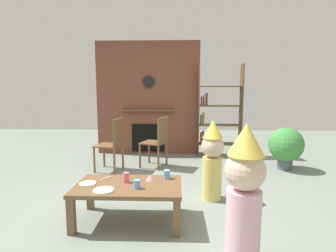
{
  "coord_description": "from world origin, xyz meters",
  "views": [
    {
      "loc": [
        0.28,
        -3.13,
        1.37
      ],
      "look_at": [
        0.15,
        0.4,
        0.89
      ],
      "focal_mm": 28.31,
      "sensor_mm": 36.0,
      "label": 1
    }
  ],
  "objects_px": {
    "child_in_pink": "(212,158)",
    "dining_chair_left": "(114,141)",
    "paper_plate_front": "(104,190)",
    "potted_plant_tall": "(286,145)",
    "paper_cup_center": "(167,174)",
    "dining_chair_middle": "(158,139)",
    "child_with_cone_hat": "(244,191)",
    "birthday_cake_slice": "(150,178)",
    "paper_cup_near_right": "(126,177)",
    "bookshelf": "(216,114)",
    "paper_plate_rear": "(88,183)",
    "paper_cup_near_left": "(137,184)",
    "coffee_table": "(129,190)"
  },
  "relations": [
    {
      "from": "child_with_cone_hat",
      "to": "dining_chair_left",
      "type": "xyz_separation_m",
      "value": [
        -1.6,
        2.39,
        -0.09
      ]
    },
    {
      "from": "birthday_cake_slice",
      "to": "child_with_cone_hat",
      "type": "bearing_deg",
      "value": -43.81
    },
    {
      "from": "paper_plate_rear",
      "to": "potted_plant_tall",
      "type": "distance_m",
      "value": 3.42
    },
    {
      "from": "paper_cup_center",
      "to": "child_with_cone_hat",
      "type": "xyz_separation_m",
      "value": [
        0.63,
        -0.84,
        0.15
      ]
    },
    {
      "from": "paper_cup_center",
      "to": "birthday_cake_slice",
      "type": "relative_size",
      "value": 0.94
    },
    {
      "from": "dining_chair_middle",
      "to": "potted_plant_tall",
      "type": "bearing_deg",
      "value": -160.65
    },
    {
      "from": "paper_cup_near_right",
      "to": "child_with_cone_hat",
      "type": "bearing_deg",
      "value": -33.59
    },
    {
      "from": "paper_plate_front",
      "to": "child_with_cone_hat",
      "type": "xyz_separation_m",
      "value": [
        1.23,
        -0.46,
        0.19
      ]
    },
    {
      "from": "child_with_cone_hat",
      "to": "dining_chair_middle",
      "type": "xyz_separation_m",
      "value": [
        -0.86,
        2.64,
        -0.09
      ]
    },
    {
      "from": "bookshelf",
      "to": "child_with_cone_hat",
      "type": "bearing_deg",
      "value": -94.71
    },
    {
      "from": "child_with_cone_hat",
      "to": "dining_chair_middle",
      "type": "bearing_deg",
      "value": -39.8
    },
    {
      "from": "coffee_table",
      "to": "child_in_pink",
      "type": "height_order",
      "value": "child_in_pink"
    },
    {
      "from": "paper_cup_near_right",
      "to": "paper_plate_front",
      "type": "relative_size",
      "value": 0.53
    },
    {
      "from": "child_with_cone_hat",
      "to": "child_in_pink",
      "type": "bearing_deg",
      "value": -54.16
    },
    {
      "from": "paper_cup_near_left",
      "to": "paper_plate_rear",
      "type": "relative_size",
      "value": 0.51
    },
    {
      "from": "potted_plant_tall",
      "to": "bookshelf",
      "type": "bearing_deg",
      "value": 138.0
    },
    {
      "from": "paper_cup_near_left",
      "to": "paper_plate_rear",
      "type": "xyz_separation_m",
      "value": [
        -0.53,
        0.1,
        -0.04
      ]
    },
    {
      "from": "child_in_pink",
      "to": "potted_plant_tall",
      "type": "relative_size",
      "value": 1.38
    },
    {
      "from": "paper_plate_front",
      "to": "potted_plant_tall",
      "type": "bearing_deg",
      "value": 39.4
    },
    {
      "from": "child_in_pink",
      "to": "dining_chair_left",
      "type": "xyz_separation_m",
      "value": [
        -1.52,
        1.14,
        -0.02
      ]
    },
    {
      "from": "coffee_table",
      "to": "paper_cup_near_right",
      "type": "relative_size",
      "value": 10.23
    },
    {
      "from": "bookshelf",
      "to": "paper_cup_near_left",
      "type": "height_order",
      "value": "bookshelf"
    },
    {
      "from": "paper_cup_near_left",
      "to": "dining_chair_middle",
      "type": "bearing_deg",
      "value": 88.46
    },
    {
      "from": "dining_chair_left",
      "to": "potted_plant_tall",
      "type": "bearing_deg",
      "value": -165.66
    },
    {
      "from": "bookshelf",
      "to": "child_in_pink",
      "type": "relative_size",
      "value": 1.88
    },
    {
      "from": "bookshelf",
      "to": "child_with_cone_hat",
      "type": "xyz_separation_m",
      "value": [
        -0.29,
        -3.55,
        -0.29
      ]
    },
    {
      "from": "paper_cup_near_right",
      "to": "child_with_cone_hat",
      "type": "distance_m",
      "value": 1.28
    },
    {
      "from": "child_with_cone_hat",
      "to": "bookshelf",
      "type": "bearing_deg",
      "value": -62.62
    },
    {
      "from": "coffee_table",
      "to": "potted_plant_tall",
      "type": "bearing_deg",
      "value": 39.2
    },
    {
      "from": "paper_cup_center",
      "to": "paper_plate_rear",
      "type": "relative_size",
      "value": 0.55
    },
    {
      "from": "paper_plate_front",
      "to": "birthday_cake_slice",
      "type": "xyz_separation_m",
      "value": [
        0.42,
        0.32,
        0.03
      ]
    },
    {
      "from": "coffee_table",
      "to": "potted_plant_tall",
      "type": "distance_m",
      "value": 3.08
    },
    {
      "from": "paper_cup_near_right",
      "to": "child_in_pink",
      "type": "distance_m",
      "value": 1.12
    },
    {
      "from": "paper_cup_near_left",
      "to": "dining_chair_left",
      "type": "bearing_deg",
      "value": 110.2
    },
    {
      "from": "paper_cup_near_left",
      "to": "paper_cup_near_right",
      "type": "xyz_separation_m",
      "value": [
        -0.14,
        0.17,
        0.01
      ]
    },
    {
      "from": "paper_plate_front",
      "to": "paper_plate_rear",
      "type": "xyz_separation_m",
      "value": [
        -0.22,
        0.18,
        0.0
      ]
    },
    {
      "from": "birthday_cake_slice",
      "to": "child_with_cone_hat",
      "type": "distance_m",
      "value": 1.13
    },
    {
      "from": "birthday_cake_slice",
      "to": "child_in_pink",
      "type": "distance_m",
      "value": 0.88
    },
    {
      "from": "paper_cup_center",
      "to": "child_in_pink",
      "type": "distance_m",
      "value": 0.69
    },
    {
      "from": "child_with_cone_hat",
      "to": "child_in_pink",
      "type": "relative_size",
      "value": 1.12
    },
    {
      "from": "paper_cup_near_right",
      "to": "bookshelf",
      "type": "bearing_deg",
      "value": 64.61
    },
    {
      "from": "coffee_table",
      "to": "child_with_cone_hat",
      "type": "xyz_separation_m",
      "value": [
        1.02,
        -0.64,
        0.26
      ]
    },
    {
      "from": "dining_chair_left",
      "to": "bookshelf",
      "type": "bearing_deg",
      "value": -138.01
    },
    {
      "from": "paper_plate_rear",
      "to": "child_with_cone_hat",
      "type": "relative_size",
      "value": 0.15
    },
    {
      "from": "bookshelf",
      "to": "child_in_pink",
      "type": "distance_m",
      "value": 2.36
    },
    {
      "from": "paper_cup_center",
      "to": "child_with_cone_hat",
      "type": "distance_m",
      "value": 1.07
    },
    {
      "from": "paper_cup_near_right",
      "to": "potted_plant_tall",
      "type": "relative_size",
      "value": 0.15
    },
    {
      "from": "paper_cup_center",
      "to": "dining_chair_middle",
      "type": "height_order",
      "value": "dining_chair_middle"
    },
    {
      "from": "paper_cup_near_left",
      "to": "paper_plate_front",
      "type": "relative_size",
      "value": 0.43
    },
    {
      "from": "bookshelf",
      "to": "paper_cup_center",
      "type": "relative_size",
      "value": 20.23
    }
  ]
}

